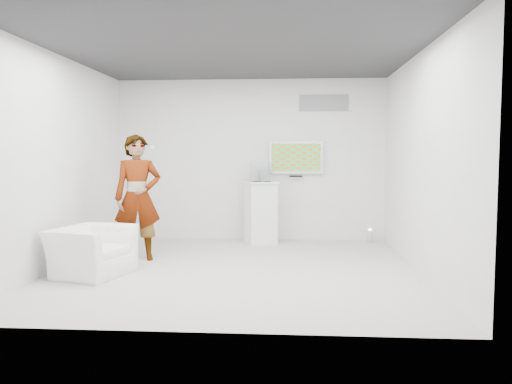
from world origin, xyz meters
TOP-DOWN VIEW (x-y plane):
  - room at (0.00, 0.00)m, footprint 5.01×5.01m
  - tv at (0.85, 2.45)m, footprint 1.00×0.08m
  - logo_decal at (1.35, 2.49)m, footprint 0.90×0.02m
  - person at (-1.56, 0.52)m, footprint 0.81×0.67m
  - armchair at (-1.90, -0.46)m, footprint 1.10×1.18m
  - pedestal at (0.21, 2.08)m, footprint 0.70×0.70m
  - floor_uplight at (2.20, 2.27)m, footprint 0.18×0.18m
  - vitrine at (0.21, 2.08)m, footprint 0.40×0.40m
  - console at (0.21, 2.08)m, footprint 0.11×0.16m
  - wii_remote at (-1.38, 0.75)m, footprint 0.05×0.14m

SIDE VIEW (x-z plane):
  - floor_uplight at x=2.20m, z-range 0.00..0.25m
  - armchair at x=-1.90m, z-range 0.00..0.64m
  - pedestal at x=0.21m, z-range 0.00..1.12m
  - person at x=-1.56m, z-range 0.00..1.90m
  - console at x=0.21m, z-range 1.12..1.33m
  - vitrine at x=0.21m, z-range 1.12..1.48m
  - room at x=0.00m, z-range 0.00..3.00m
  - tv at x=0.85m, z-range 1.25..1.85m
  - wii_remote at x=-1.38m, z-range 1.70..1.73m
  - logo_decal at x=1.35m, z-range 2.40..2.70m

